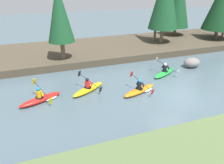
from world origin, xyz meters
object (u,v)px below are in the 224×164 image
at_px(kayaker_trailing, 88,88).
at_px(kayaker_far_back, 42,98).
at_px(kayaker_middle, 141,90).
at_px(kayaker_lead, 165,72).
at_px(boulder_midstream, 192,63).

distance_m(kayaker_trailing, kayaker_far_back, 3.02).
distance_m(kayaker_middle, kayaker_far_back, 6.31).
height_order(kayaker_lead, kayaker_trailing, same).
xyz_separation_m(kayaker_lead, boulder_midstream, (3.09, 0.69, 0.19)).
bearing_deg(kayaker_middle, kayaker_far_back, 150.41).
bearing_deg(kayaker_middle, kayaker_lead, 12.50).
bearing_deg(kayaker_lead, kayaker_middle, -175.02).
xyz_separation_m(kayaker_middle, kayaker_far_back, (-6.23, 1.00, 0.00)).
bearing_deg(kayaker_lead, kayaker_far_back, 158.42).
height_order(kayaker_lead, boulder_midstream, kayaker_lead).
height_order(kayaker_middle, boulder_midstream, kayaker_middle).
bearing_deg(kayaker_far_back, kayaker_middle, -32.89).
xyz_separation_m(kayaker_middle, kayaker_trailing, (-3.23, 1.31, 0.02)).
distance_m(kayaker_middle, boulder_midstream, 6.84).
xyz_separation_m(kayaker_lead, kayaker_trailing, (-6.40, -0.74, 0.00)).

